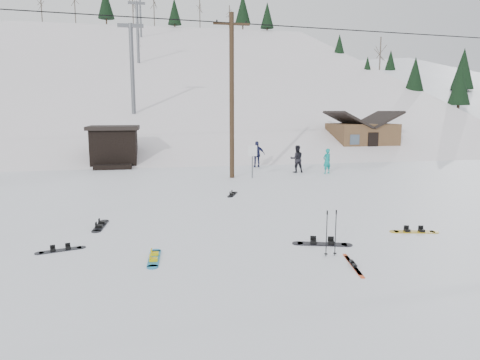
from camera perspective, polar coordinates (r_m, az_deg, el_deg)
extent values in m
plane|color=white|center=(10.65, 1.80, -11.48)|extent=(200.00, 200.00, 0.00)
cube|color=white|center=(66.64, -9.06, -4.60)|extent=(60.00, 85.24, 65.97)
cube|color=white|center=(73.52, 22.24, -3.08)|extent=(45.66, 93.98, 54.59)
cylinder|color=#3A2819|center=(24.10, -1.11, 10.96)|extent=(0.26, 0.26, 9.00)
cube|color=#3A2819|center=(24.53, -1.14, 20.10)|extent=(2.00, 0.12, 0.12)
cylinder|color=black|center=(24.55, -1.14, 20.37)|extent=(0.08, 0.08, 0.12)
cylinder|color=#595B60|center=(24.09, 1.67, 2.37)|extent=(0.07, 0.07, 1.80)
cube|color=white|center=(23.98, 1.70, 3.91)|extent=(0.50, 0.04, 0.60)
cube|color=black|center=(30.93, -16.37, 4.17)|extent=(3.00, 3.00, 2.50)
cube|color=black|center=(30.85, -16.49, 6.71)|extent=(3.40, 3.40, 0.25)
cube|color=black|center=(29.26, -16.57, 1.73)|extent=(2.40, 1.20, 0.30)
cylinder|color=#595B60|center=(39.89, -14.17, 13.95)|extent=(0.36, 0.36, 8.00)
cube|color=#595B60|center=(40.40, -14.39, 19.32)|extent=(2.20, 0.30, 0.30)
cylinder|color=#595B60|center=(60.56, -13.49, 18.45)|extent=(0.36, 0.36, 8.00)
cube|color=#595B60|center=(61.30, -13.63, 21.95)|extent=(2.20, 0.30, 0.30)
cylinder|color=#595B60|center=(81.41, -13.14, 20.66)|extent=(0.36, 0.36, 8.00)
cube|color=brown|center=(37.95, 15.86, 5.21)|extent=(5.00, 4.00, 2.70)
cube|color=black|center=(37.28, 14.11, 7.83)|extent=(2.69, 4.40, 1.43)
cube|color=black|center=(38.51, 17.78, 7.71)|extent=(2.69, 4.40, 1.43)
cube|color=black|center=(36.19, 17.30, 4.57)|extent=(0.90, 0.06, 1.90)
cube|color=#1C86BC|center=(11.38, -11.38, -10.22)|extent=(0.36, 1.24, 0.03)
cylinder|color=#1C86BC|center=(11.96, -11.18, -9.25)|extent=(0.28, 0.28, 0.03)
cylinder|color=#1C86BC|center=(10.81, -11.60, -11.30)|extent=(0.28, 0.28, 0.03)
cube|color=gold|center=(11.57, -11.32, -9.61)|extent=(0.21, 0.16, 0.08)
cube|color=gold|center=(11.16, -11.46, -10.34)|extent=(0.21, 0.16, 0.08)
cube|color=#BF3B13|center=(11.00, 14.94, -11.06)|extent=(0.36, 1.48, 0.02)
cube|color=black|center=(10.99, 14.95, -10.86)|extent=(0.12, 0.28, 0.07)
cube|color=#BF3B13|center=(11.14, 14.72, -10.79)|extent=(0.36, 1.48, 0.02)
cube|color=black|center=(11.13, 14.73, -10.59)|extent=(0.12, 0.28, 0.07)
cylinder|color=black|center=(11.42, 11.47, -7.08)|extent=(0.02, 0.02, 1.19)
cylinder|color=black|center=(11.58, 11.38, -9.64)|extent=(0.09, 0.09, 0.01)
cylinder|color=black|center=(11.27, 11.56, -4.27)|extent=(0.04, 0.04, 0.11)
cylinder|color=black|center=(11.52, 12.62, -6.99)|extent=(0.02, 0.02, 1.19)
cylinder|color=black|center=(11.67, 12.52, -9.52)|extent=(0.09, 0.09, 0.01)
cylinder|color=black|center=(11.37, 12.72, -4.19)|extent=(0.04, 0.04, 0.11)
cube|color=black|center=(12.77, -22.80, -8.63)|extent=(1.09, 0.53, 0.02)
cylinder|color=black|center=(12.81, -20.41, -8.42)|extent=(0.24, 0.24, 0.02)
cylinder|color=black|center=(12.75, -25.21, -8.82)|extent=(0.24, 0.24, 0.02)
cube|color=black|center=(12.77, -21.95, -8.36)|extent=(0.17, 0.20, 0.07)
cube|color=black|center=(12.74, -23.68, -8.50)|extent=(0.17, 0.20, 0.07)
cube|color=black|center=(14.89, -18.11, -5.84)|extent=(0.41, 1.32, 0.03)
cylinder|color=black|center=(15.51, -17.63, -5.23)|extent=(0.30, 0.30, 0.03)
cylinder|color=black|center=(14.28, -18.63, -6.51)|extent=(0.30, 0.30, 0.03)
cube|color=black|center=(15.10, -17.94, -5.41)|extent=(0.23, 0.18, 0.08)
cube|color=black|center=(14.66, -18.30, -5.87)|extent=(0.23, 0.18, 0.08)
cube|color=black|center=(12.52, 10.89, -8.39)|extent=(1.41, 0.71, 0.03)
cylinder|color=black|center=(12.60, 14.05, -8.39)|extent=(0.32, 0.32, 0.03)
cylinder|color=black|center=(12.48, 7.69, -8.36)|extent=(0.32, 0.32, 0.03)
cube|color=black|center=(12.53, 12.04, -8.13)|extent=(0.23, 0.27, 0.09)
cube|color=black|center=(12.48, 9.75, -8.12)|extent=(0.23, 0.27, 0.09)
cube|color=gold|center=(14.57, 22.21, -6.41)|extent=(1.27, 0.56, 0.03)
cylinder|color=gold|center=(14.79, 24.48, -6.33)|extent=(0.29, 0.29, 0.03)
cylinder|color=gold|center=(14.36, 19.87, -6.49)|extent=(0.29, 0.29, 0.03)
cube|color=black|center=(14.63, 23.05, -6.18)|extent=(0.20, 0.23, 0.08)
cube|color=black|center=(14.48, 21.39, -6.24)|extent=(0.20, 0.23, 0.08)
cube|color=black|center=(19.41, -1.00, -1.94)|extent=(0.65, 1.11, 0.02)
cylinder|color=black|center=(19.94, -0.68, -1.64)|extent=(0.25, 0.25, 0.02)
cylinder|color=black|center=(18.88, -1.35, -2.26)|extent=(0.25, 0.25, 0.02)
cube|color=black|center=(19.59, -0.88, -1.70)|extent=(0.22, 0.19, 0.07)
cube|color=black|center=(19.21, -1.13, -1.92)|extent=(0.22, 0.19, 0.07)
imported|color=#0D8781|center=(26.42, 11.52, 2.49)|extent=(0.64, 0.52, 1.52)
imported|color=black|center=(26.55, 7.58, 2.80)|extent=(0.86, 0.69, 1.68)
imported|color=#ED5398|center=(35.81, 14.03, 4.42)|extent=(1.26, 0.77, 1.89)
imported|color=#1A1D41|center=(28.85, 2.30, 3.45)|extent=(1.07, 0.55, 1.75)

